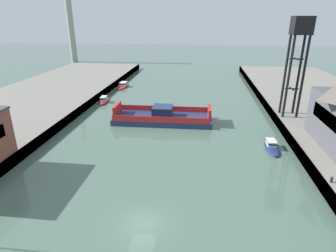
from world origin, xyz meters
The scene contains 9 objects.
ground_plane centered at (0.00, 0.00, 0.00)m, with size 400.00×400.00×0.00m, color #4C6656.
chain_ferry centered at (-1.94, 29.48, 1.01)m, with size 19.27×7.28×3.30m.
moored_boat_near_left centered at (-17.99, 41.50, 0.55)m, with size 2.56×6.79×1.48m.
moored_boat_near_right centered at (16.70, 19.38, 0.48)m, with size 1.93×6.25×1.30m.
moored_boat_mid_left centered at (-17.63, 57.58, 0.53)m, with size 2.93×7.96×1.41m.
crane_tower centered at (22.14, 31.48, 15.60)m, with size 3.21×3.21×17.83m.
bollard_left_aft centered at (-20.52, 8.33, 2.12)m, with size 0.32×0.32×0.71m.
bollard_right_aft centered at (20.52, 7.39, 2.12)m, with size 0.32×0.32×0.71m.
smokestack_distant_a centered at (-53.67, 104.54, 20.77)m, with size 3.05×3.05×39.45m.
Camera 1 is at (5.30, -22.17, 19.28)m, focal length 30.00 mm.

